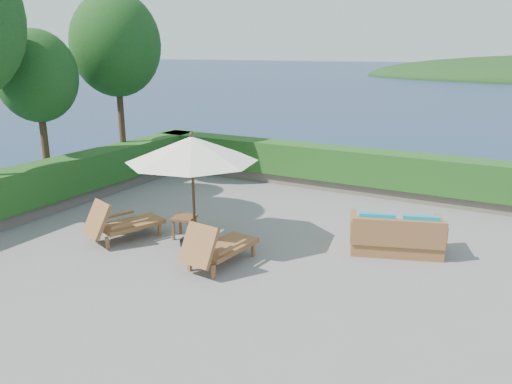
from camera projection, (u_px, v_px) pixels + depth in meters
The scene contains 14 objects.
ground at pixel (227, 245), 11.30m from camera, with size 12.00×12.00×0.00m, color slate.
foundation at pixel (229, 307), 11.72m from camera, with size 12.00×12.00×3.00m, color #5D544A.
ocean at pixel (229, 360), 12.12m from camera, with size 600.00×600.00×0.00m, color #162845.
planter_wall_far at pixel (320, 182), 15.97m from camera, with size 12.00×0.60×0.36m, color #655E51.
planter_wall_left at pixel (56, 203), 13.83m from camera, with size 0.60×12.00×0.36m, color #655E51.
hedge_far at pixel (320, 162), 15.79m from camera, with size 12.40×0.90×1.00m, color #164012.
hedge_left at pixel (53, 179), 13.64m from camera, with size 0.90×12.40×1.00m, color #164012.
tree_mid at pixel (37, 77), 13.69m from camera, with size 2.20×2.20×4.83m.
tree_far at pixel (116, 45), 15.55m from camera, with size 2.80×2.80×6.03m.
patio_umbrella at pixel (192, 150), 10.76m from camera, with size 3.41×3.41×2.58m.
lounge_left at pixel (121, 223), 11.50m from camera, with size 1.30×1.91×1.02m.
lounge_right at pixel (217, 246), 10.11m from camera, with size 0.92×1.85×1.03m.
side_table at pixel (184, 220), 11.63m from camera, with size 0.60×0.60×0.53m.
wicker_loveseat at pixel (396, 236), 10.82m from camera, with size 2.16×1.57×0.96m.
Camera 1 is at (5.62, -8.93, 4.28)m, focal length 35.00 mm.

